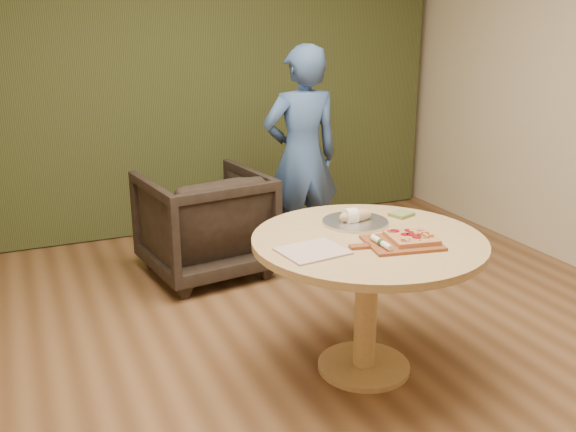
% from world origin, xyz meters
% --- Properties ---
extents(room_shell, '(5.04, 6.04, 2.84)m').
position_xyz_m(room_shell, '(0.00, 0.00, 1.40)').
color(room_shell, brown).
rests_on(room_shell, ground).
extents(curtain, '(4.80, 0.14, 2.78)m').
position_xyz_m(curtain, '(0.00, 2.90, 1.40)').
color(curtain, '#2D3417').
rests_on(curtain, ground).
extents(pedestal_table, '(1.19, 1.19, 0.75)m').
position_xyz_m(pedestal_table, '(0.29, 0.16, 0.61)').
color(pedestal_table, tan).
rests_on(pedestal_table, ground).
extents(pizza_paddle, '(0.47, 0.34, 0.01)m').
position_xyz_m(pizza_paddle, '(0.38, 0.01, 0.76)').
color(pizza_paddle, brown).
rests_on(pizza_paddle, pedestal_table).
extents(flatbread_pizza, '(0.26, 0.26, 0.04)m').
position_xyz_m(flatbread_pizza, '(0.45, 0.02, 0.78)').
color(flatbread_pizza, '#BD7F4A').
rests_on(flatbread_pizza, pizza_paddle).
extents(cutlery_roll, '(0.03, 0.20, 0.03)m').
position_xyz_m(cutlery_roll, '(0.27, 0.00, 0.78)').
color(cutlery_roll, white).
rests_on(cutlery_roll, pizza_paddle).
extents(newspaper, '(0.33, 0.29, 0.01)m').
position_xyz_m(newspaper, '(-0.06, 0.09, 0.76)').
color(newspaper, white).
rests_on(newspaper, pedestal_table).
extents(serving_tray, '(0.36, 0.36, 0.02)m').
position_xyz_m(serving_tray, '(0.34, 0.39, 0.76)').
color(serving_tray, silver).
rests_on(serving_tray, pedestal_table).
extents(bread_roll, '(0.19, 0.09, 0.09)m').
position_xyz_m(bread_roll, '(0.34, 0.39, 0.79)').
color(bread_roll, tan).
rests_on(bread_roll, serving_tray).
extents(green_packet, '(0.15, 0.13, 0.02)m').
position_xyz_m(green_packet, '(0.65, 0.40, 0.76)').
color(green_packet, '#54682E').
rests_on(green_packet, pedestal_table).
extents(armchair, '(0.92, 0.87, 0.84)m').
position_xyz_m(armchair, '(-0.09, 1.80, 0.42)').
color(armchair, black).
rests_on(armchair, ground).
extents(person_standing, '(0.61, 0.41, 1.63)m').
position_xyz_m(person_standing, '(0.65, 1.74, 0.82)').
color(person_standing, '#334F80').
rests_on(person_standing, ground).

